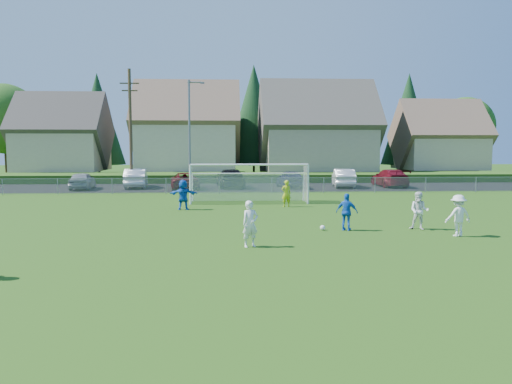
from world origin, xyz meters
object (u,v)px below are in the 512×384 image
player_white_c (458,216)px  car_g (390,178)px  player_blue_a (347,212)px  soccer_goal (249,177)px  player_blue_b (183,195)px  car_a (82,181)px  car_b (136,178)px  car_e (290,179)px  player_white_b (419,211)px  car_f (343,178)px  player_white_a (250,224)px  soccer_ball (323,228)px  car_d (230,178)px  car_c (185,181)px  goalkeeper (286,194)px

player_white_c → car_g: player_white_c is taller
player_blue_a → soccer_goal: bearing=-44.3°
player_blue_b → car_a: bearing=-53.2°
car_a → soccer_goal: size_ratio=0.57×
car_a → car_b: bearing=-167.5°
car_e → player_white_b: bearing=90.8°
car_f → player_white_a: bearing=77.4°
soccer_ball → player_blue_a: player_blue_a is taller
car_e → car_g: car_g is taller
soccer_ball → car_f: bearing=74.6°
car_d → car_e: 5.19m
player_white_c → car_b: (-17.07, 24.23, -0.01)m
player_white_b → player_white_c: size_ratio=0.99×
player_blue_b → car_c: 14.06m
soccer_ball → soccer_goal: size_ratio=0.03×
soccer_ball → car_c: size_ratio=0.05×
player_white_c → goalkeeper: bearing=-68.5°
soccer_ball → car_a: car_a is taller
player_white_a → player_blue_b: bearing=82.6°
soccer_ball → car_d: size_ratio=0.04×
player_blue_a → car_a: size_ratio=0.37×
player_white_a → player_blue_b: (-3.31, 10.64, 0.02)m
car_f → goalkeeper: bearing=71.7°
car_a → car_b: 4.39m
car_a → car_f: (22.19, 0.94, 0.08)m
player_white_b → player_blue_a: 3.16m
car_c → car_e: 9.03m
car_d → player_white_c: bearing=105.2°
car_g → car_d: bearing=-0.1°
player_blue_a → car_f: 22.75m
goalkeeper → soccer_goal: soccer_goal is taller
player_white_c → car_a: bearing=-55.2°
goalkeeper → car_d: size_ratio=0.29×
car_f → car_d: bearing=5.7°
player_white_a → car_b: bearing=83.9°
player_white_b → soccer_goal: soccer_goal is taller
car_b → car_f: (18.02, -0.43, -0.02)m
car_b → car_d: (8.14, -0.11, -0.03)m
player_white_b → car_b: player_white_b is taller
car_b → soccer_goal: bearing=122.2°
goalkeeper → car_f: 15.28m
player_white_c → car_e: (-3.79, 23.41, -0.08)m
player_white_b → car_g: (6.12, 22.45, -0.05)m
goalkeeper → car_g: goalkeeper is taller
player_white_c → player_blue_a: 4.41m
player_blue_b → car_g: player_blue_b is taller
player_white_c → soccer_goal: soccer_goal is taller
goalkeeper → car_b: car_b is taller
player_blue_a → car_f: size_ratio=0.33×
car_b → goalkeeper: bearing=122.4°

